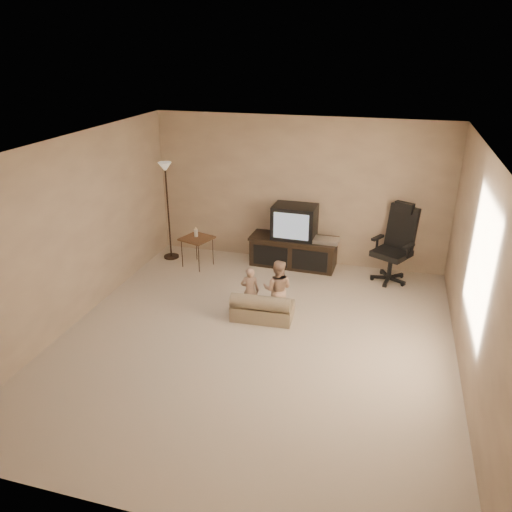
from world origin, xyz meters
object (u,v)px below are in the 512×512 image
(office_chair, at_px, (394,253))
(toddler_left, at_px, (250,291))
(side_table, at_px, (197,238))
(child_sofa, at_px, (262,308))
(tv_stand, at_px, (294,241))
(toddler_right, at_px, (278,289))
(floor_lamp, at_px, (167,189))

(office_chair, distance_m, toddler_left, 2.55)
(side_table, bearing_deg, child_sofa, -43.59)
(tv_stand, distance_m, child_sofa, 1.95)
(tv_stand, relative_size, child_sofa, 1.76)
(tv_stand, distance_m, toddler_left, 1.84)
(office_chair, relative_size, child_sofa, 1.47)
(office_chair, bearing_deg, child_sofa, -104.36)
(child_sofa, xyz_separation_m, toddler_right, (0.19, 0.13, 0.26))
(child_sofa, bearing_deg, floor_lamp, 138.83)
(floor_lamp, distance_m, toddler_left, 2.65)
(tv_stand, relative_size, toddler_left, 2.11)
(toddler_right, bearing_deg, tv_stand, -89.37)
(toddler_right, bearing_deg, side_table, -41.40)
(office_chair, xyz_separation_m, floor_lamp, (-3.84, -0.12, 0.80))
(side_table, distance_m, floor_lamp, 0.99)
(tv_stand, distance_m, side_table, 1.66)
(office_chair, height_order, child_sofa, office_chair)
(toddler_right, bearing_deg, floor_lamp, -37.27)
(toddler_left, relative_size, toddler_right, 0.84)
(tv_stand, bearing_deg, office_chair, -2.64)
(office_chair, distance_m, side_table, 3.26)
(tv_stand, xyz_separation_m, office_chair, (1.65, -0.13, 0.01))
(tv_stand, distance_m, office_chair, 1.66)
(floor_lamp, relative_size, toddler_right, 2.01)
(office_chair, distance_m, child_sofa, 2.50)
(child_sofa, bearing_deg, side_table, 133.31)
(tv_stand, height_order, side_table, tv_stand)
(side_table, bearing_deg, toddler_right, -37.73)
(child_sofa, xyz_separation_m, toddler_left, (-0.20, 0.11, 0.19))
(office_chair, xyz_separation_m, toddler_left, (-1.91, -1.69, -0.10))
(child_sofa, relative_size, toddler_right, 1.01)
(tv_stand, height_order, toddler_left, tv_stand)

